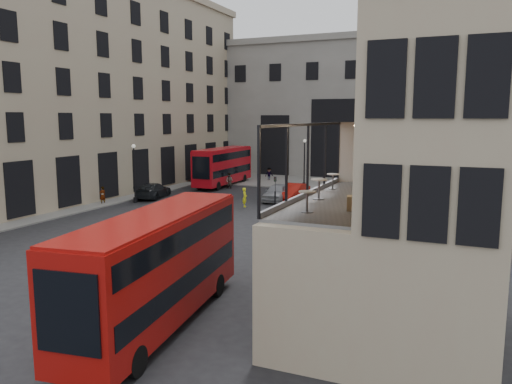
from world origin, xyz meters
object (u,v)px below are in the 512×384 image
at_px(car_c, 153,190).
at_px(cafe_chair_c, 361,194).
at_px(cafe_table_mid, 319,186).
at_px(cafe_table_far, 333,179).
at_px(bus_far, 223,165).
at_px(pedestrian_e, 103,196).
at_px(street_lamp_a, 135,177).
at_px(car_b, 294,192).
at_px(bus_near, 158,263).
at_px(cafe_chair_b, 363,192).
at_px(pedestrian_d, 395,181).
at_px(cafe_chair_a, 354,202).
at_px(cafe_table_near, 307,198).
at_px(street_lamp_b, 304,166).
at_px(traffic_light_near, 275,197).
at_px(traffic_light_far, 207,167).
at_px(pedestrian_b, 269,174).
at_px(pedestrian_a, 229,181).
at_px(bicycle, 210,234).
at_px(pedestrian_c, 365,187).
at_px(cafe_chair_d, 383,185).
at_px(car_a, 277,192).
at_px(cyclist, 245,197).

distance_m(car_c, cafe_chair_c, 32.31).
height_order(cafe_table_mid, cafe_table_far, cafe_table_mid).
height_order(bus_far, pedestrian_e, bus_far).
xyz_separation_m(street_lamp_a, car_b, (12.87, 6.96, -1.62)).
bearing_deg(bus_near, pedestrian_e, 134.42).
bearing_deg(car_b, cafe_chair_b, -62.22).
distance_m(pedestrian_d, cafe_chair_a, 40.19).
bearing_deg(cafe_chair_a, cafe_table_mid, 134.28).
distance_m(bus_far, cafe_table_near, 40.60).
xyz_separation_m(street_lamp_b, bus_far, (-8.81, -2.59, 0.01)).
bearing_deg(street_lamp_a, cafe_chair_b, -36.40).
height_order(bus_near, cafe_table_far, cafe_table_far).
bearing_deg(car_c, traffic_light_near, 139.41).
bearing_deg(traffic_light_far, cafe_chair_b, -51.44).
distance_m(car_c, cafe_chair_b, 32.04).
distance_m(car_c, pedestrian_b, 17.33).
bearing_deg(car_b, pedestrian_a, 156.46).
relative_size(bicycle, cafe_chair_a, 1.76).
xyz_separation_m(pedestrian_a, cafe_chair_b, (20.26, -29.31, 4.00)).
relative_size(car_c, cafe_table_mid, 6.47).
relative_size(street_lamp_b, bus_near, 0.49).
distance_m(car_c, cafe_table_near, 33.63).
xyz_separation_m(cafe_table_near, cafe_table_far, (-0.61, 5.68, -0.03)).
relative_size(bus_near, cafe_table_far, 16.18).
bearing_deg(bus_far, pedestrian_c, -3.48).
distance_m(street_lamp_a, cafe_chair_c, 30.38).
bearing_deg(pedestrian_d, traffic_light_far, 65.46).
xyz_separation_m(cafe_table_near, cafe_chair_d, (1.55, 5.82, -0.22)).
distance_m(bus_near, car_c, 30.37).
height_order(cafe_chair_a, cafe_chair_d, cafe_chair_a).
relative_size(traffic_light_near, car_b, 0.81).
xyz_separation_m(street_lamp_a, cafe_chair_b, (24.18, -17.82, 2.46)).
bearing_deg(street_lamp_a, cafe_chair_a, -39.89).
height_order(pedestrian_a, cafe_table_mid, cafe_table_mid).
height_order(cafe_table_far, cafe_chair_c, cafe_chair_c).
distance_m(traffic_light_far, cafe_table_far, 32.89).
relative_size(bus_near, bus_far, 1.01).
distance_m(street_lamp_b, cafe_chair_c, 36.77).
distance_m(traffic_light_far, cafe_table_near, 37.83).
bearing_deg(car_a, bus_far, 137.63).
height_order(cafe_chair_b, cafe_chair_c, cafe_chair_b).
bearing_deg(traffic_light_far, bus_far, 86.85).
bearing_deg(cyclist, pedestrian_b, -8.29).
height_order(traffic_light_near, traffic_light_far, same).
bearing_deg(cyclist, cafe_chair_c, -168.37).
relative_size(traffic_light_far, street_lamp_a, 0.71).
xyz_separation_m(bus_near, cafe_chair_b, (6.68, 4.14, 2.47)).
distance_m(car_a, cafe_chair_d, 25.36).
bearing_deg(car_a, bus_near, -82.06).
bearing_deg(bus_near, pedestrian_b, 106.25).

